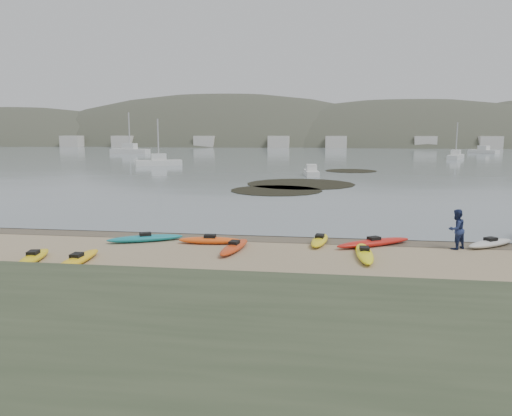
# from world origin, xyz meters

# --- Properties ---
(ground) EXTENTS (600.00, 600.00, 0.00)m
(ground) POSITION_xyz_m (0.00, 0.00, 0.00)
(ground) COLOR tan
(ground) RESTS_ON ground
(wet_sand) EXTENTS (60.00, 60.00, 0.00)m
(wet_sand) POSITION_xyz_m (0.00, -0.30, 0.00)
(wet_sand) COLOR brown
(wet_sand) RESTS_ON ground
(water) EXTENTS (1200.00, 1200.00, 0.00)m
(water) POSITION_xyz_m (0.00, 300.00, 0.01)
(water) COLOR slate
(water) RESTS_ON ground
(bluff) EXTENTS (60.00, 8.00, 2.00)m
(bluff) POSITION_xyz_m (0.00, -17.50, 1.00)
(bluff) COLOR #475138
(bluff) RESTS_ON ground
(kayaks) EXTENTS (21.99, 8.86, 0.34)m
(kayaks) POSITION_xyz_m (0.40, -3.08, 0.17)
(kayaks) COLOR red
(kayaks) RESTS_ON ground
(person_east) EXTENTS (1.16, 1.12, 1.88)m
(person_east) POSITION_xyz_m (9.64, -1.50, 0.94)
(person_east) COLOR navy
(person_east) RESTS_ON ground
(kelp_mats) EXTENTS (15.59, 32.46, 0.04)m
(kelp_mats) POSITION_xyz_m (1.44, 28.37, 0.03)
(kelp_mats) COLOR black
(kelp_mats) RESTS_ON water
(moored_boats) EXTENTS (95.51, 77.31, 1.38)m
(moored_boats) POSITION_xyz_m (-10.57, 82.60, 0.58)
(moored_boats) COLOR silver
(moored_boats) RESTS_ON ground
(far_hills) EXTENTS (550.00, 135.00, 80.00)m
(far_hills) POSITION_xyz_m (39.38, 193.97, -15.93)
(far_hills) COLOR #384235
(far_hills) RESTS_ON ground
(far_town) EXTENTS (199.00, 5.00, 4.00)m
(far_town) POSITION_xyz_m (6.00, 145.00, 2.00)
(far_town) COLOR beige
(far_town) RESTS_ON ground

